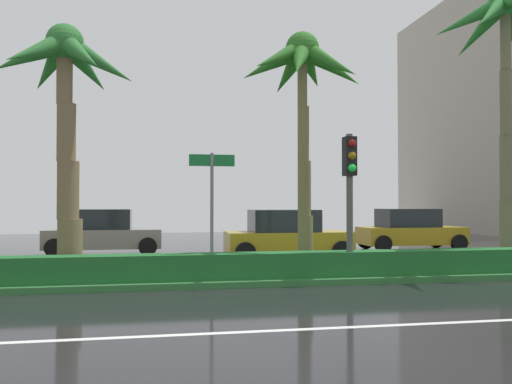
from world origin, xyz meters
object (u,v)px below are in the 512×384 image
Objects in this scene: palm_tree_centre_left at (65,87)px; car_in_traffic_leading at (103,233)px; car_in_traffic_second at (287,235)px; palm_tree_centre at (302,76)px; palm_tree_centre_right at (506,39)px; car_in_traffic_third at (410,230)px; traffic_signal_median_right at (350,178)px; street_name_sign at (212,197)px.

car_in_traffic_leading is (0.18, 7.46, -3.95)m from palm_tree_centre_left.
car_in_traffic_leading is 7.15m from car_in_traffic_second.
palm_tree_centre is 6.11m from palm_tree_centre_right.
palm_tree_centre reaches higher than car_in_traffic_third.
palm_tree_centre is at bearing 124.11° from traffic_signal_median_right.
car_in_traffic_second is 1.00× the size of car_in_traffic_third.
street_name_sign is (3.52, -0.77, -2.70)m from palm_tree_centre_left.
palm_tree_centre_right is at bearing -40.08° from car_in_traffic_second.
palm_tree_centre_right is at bearing -0.42° from palm_tree_centre_left.
palm_tree_centre_right is 1.86× the size of car_in_traffic_leading.
palm_tree_centre_right is 2.67× the size of street_name_sign.
car_in_traffic_third is (12.47, -0.34, 0.00)m from car_in_traffic_leading.
traffic_signal_median_right is 0.81× the size of car_in_traffic_leading.
street_name_sign is 8.97m from car_in_traffic_leading.
traffic_signal_median_right is at bearing -124.97° from car_in_traffic_third.
palm_tree_centre_right is 9.28m from car_in_traffic_third.
palm_tree_centre_left is 4.50m from street_name_sign.
palm_tree_centre_left is 0.77× the size of palm_tree_centre_right.
palm_tree_centre_left is at bearing 170.65° from traffic_signal_median_right.
car_in_traffic_third is (6.00, 2.71, 0.00)m from car_in_traffic_second.
palm_tree_centre is at bearing -51.42° from car_in_traffic_leading.
street_name_sign is at bearing -12.38° from palm_tree_centre_left.
palm_tree_centre_right is at bearing -95.25° from car_in_traffic_third.
car_in_traffic_leading is 1.00× the size of car_in_traffic_second.
palm_tree_centre is at bearing 177.82° from palm_tree_centre_right.
palm_tree_centre_right is 6.62m from traffic_signal_median_right.
street_name_sign is at bearing -121.15° from car_in_traffic_second.
street_name_sign is at bearing -139.17° from car_in_traffic_third.
car_in_traffic_second is at bearing 139.92° from palm_tree_centre_right.
palm_tree_centre_left is 15.04m from car_in_traffic_third.
street_name_sign is 6.18m from car_in_traffic_second.
car_in_traffic_third is (6.63, 6.98, -4.51)m from palm_tree_centre.
palm_tree_centre_right is 2.29× the size of traffic_signal_median_right.
traffic_signal_median_right reaches higher than car_in_traffic_leading.
palm_tree_centre_left is 1.43× the size of car_in_traffic_third.
palm_tree_centre_right reaches higher than street_name_sign.
palm_tree_centre_left is at bearing -150.63° from car_in_traffic_third.
traffic_signal_median_right is (-5.11, -1.04, -4.08)m from palm_tree_centre_right.
car_in_traffic_third is at bearing -1.56° from car_in_traffic_leading.
palm_tree_centre_left reaches higher than traffic_signal_median_right.
palm_tree_centre_left is at bearing -178.68° from palm_tree_centre.
palm_tree_centre_left is at bearing -146.46° from car_in_traffic_second.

